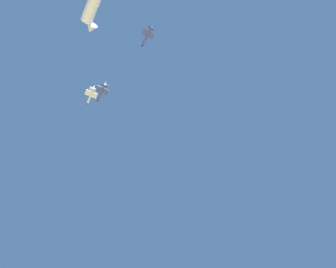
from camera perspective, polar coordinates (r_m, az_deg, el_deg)
The scene contains 3 objects.
chase_jet_lead at distance 198.25m, azimuth -15.76°, elevation 7.66°, with size 13.31×12.31×4.00m.
chase_jet_left_wing at distance 190.94m, azimuth -4.34°, elevation 19.61°, with size 13.58×11.97×4.00m.
chase_jet_trailing at distance 188.54m, azimuth -13.62°, elevation 8.43°, with size 13.53×12.04×4.00m.
Camera 1 is at (-6.75, 82.03, 3.16)m, focal length 29.41 mm.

